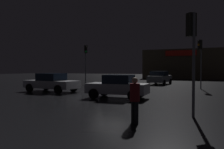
% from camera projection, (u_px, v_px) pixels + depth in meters
% --- Properties ---
extents(ground_plane, '(120.00, 120.00, 0.00)m').
position_uv_depth(ground_plane, '(109.00, 94.00, 17.20)').
color(ground_plane, black).
extents(store_building, '(14.17, 7.21, 5.41)m').
position_uv_depth(store_building, '(183.00, 64.00, 44.53)').
color(store_building, brown).
rests_on(store_building, ground).
extents(traffic_signal_main, '(0.42, 0.42, 4.02)m').
position_uv_depth(traffic_signal_main, '(192.00, 38.00, 9.01)').
color(traffic_signal_main, '#595B60').
rests_on(traffic_signal_main, ground).
extents(traffic_signal_cross_left, '(0.41, 0.43, 4.44)m').
position_uv_depth(traffic_signal_cross_left, '(86.00, 56.00, 25.88)').
color(traffic_signal_cross_left, '#595B60').
rests_on(traffic_signal_cross_left, ground).
extents(traffic_signal_cross_right, '(0.41, 0.43, 4.48)m').
position_uv_depth(traffic_signal_cross_right, '(200.00, 51.00, 21.17)').
color(traffic_signal_cross_right, '#595B60').
rests_on(traffic_signal_cross_right, ground).
extents(car_near, '(3.90, 2.04, 1.48)m').
position_uv_depth(car_near, '(118.00, 86.00, 14.69)').
color(car_near, '#B7B7BF').
rests_on(car_near, ground).
extents(car_far, '(4.66, 2.32, 1.50)m').
position_uv_depth(car_far, '(52.00, 82.00, 18.73)').
color(car_far, '#B7B7BF').
rests_on(car_far, ground).
extents(car_crossing, '(2.25, 4.26, 1.57)m').
position_uv_depth(car_crossing, '(160.00, 78.00, 27.36)').
color(car_crossing, slate).
rests_on(car_crossing, ground).
extents(pedestrian, '(0.46, 0.46, 1.58)m').
position_uv_depth(pedestrian, '(135.00, 97.00, 7.90)').
color(pedestrian, black).
rests_on(pedestrian, ground).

